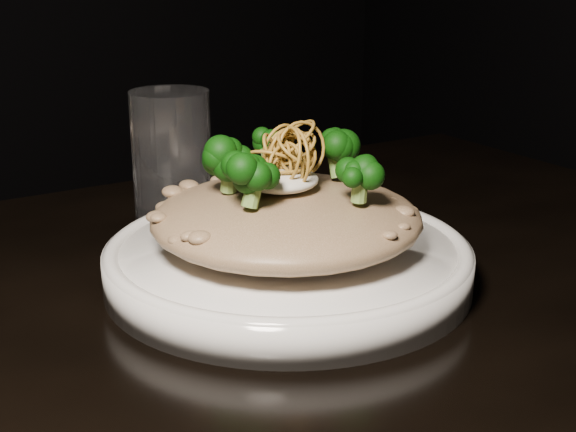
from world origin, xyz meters
The scene contains 6 objects.
plate centered at (0.08, 0.06, 0.76)m, with size 0.29×0.29×0.03m, color white.
risotto centered at (0.08, 0.06, 0.80)m, with size 0.21×0.21×0.05m, color brown.
broccoli centered at (0.08, 0.06, 0.85)m, with size 0.12×0.12×0.04m, color black, non-canonical shape.
cheese centered at (0.07, 0.06, 0.83)m, with size 0.06×0.06×0.02m, color white.
shallots centered at (0.08, 0.06, 0.86)m, with size 0.05×0.05×0.03m, color olive, non-canonical shape.
drinking_glass centered at (0.06, 0.23, 0.82)m, with size 0.07×0.07×0.13m, color white.
Camera 1 is at (-0.23, -0.45, 1.00)m, focal length 50.00 mm.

